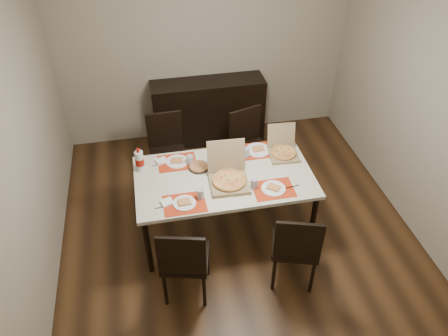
{
  "coord_description": "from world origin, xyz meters",
  "views": [
    {
      "loc": [
        -0.81,
        -3.3,
        3.59
      ],
      "look_at": [
        -0.14,
        0.03,
        0.85
      ],
      "focal_mm": 35.0,
      "sensor_mm": 36.0,
      "label": 1
    }
  ],
  "objects_px": {
    "chair_near_left": "(184,260)",
    "chair_far_left": "(167,148)",
    "pizza_box_center": "(229,178)",
    "dip_bowl": "(236,161)",
    "sideboard": "(209,111)",
    "soda_bottle": "(140,161)",
    "chair_near_right": "(296,246)",
    "chair_far_right": "(249,143)",
    "dining_table": "(224,181)"
  },
  "relations": [
    {
      "from": "sideboard",
      "to": "soda_bottle",
      "type": "xyz_separation_m",
      "value": [
        -0.96,
        -1.48,
        0.41
      ]
    },
    {
      "from": "sideboard",
      "to": "chair_far_right",
      "type": "bearing_deg",
      "value": -69.33
    },
    {
      "from": "sideboard",
      "to": "chair_near_left",
      "type": "xyz_separation_m",
      "value": [
        -0.66,
        -2.55,
        0.06
      ]
    },
    {
      "from": "chair_near_left",
      "to": "dip_bowl",
      "type": "height_order",
      "value": "chair_near_left"
    },
    {
      "from": "chair_far_right",
      "to": "dip_bowl",
      "type": "distance_m",
      "value": 0.76
    },
    {
      "from": "chair_near_left",
      "to": "soda_bottle",
      "type": "relative_size",
      "value": 3.43
    },
    {
      "from": "chair_near_left",
      "to": "chair_far_left",
      "type": "height_order",
      "value": "same"
    },
    {
      "from": "dining_table",
      "to": "soda_bottle",
      "type": "distance_m",
      "value": 0.88
    },
    {
      "from": "chair_near_left",
      "to": "pizza_box_center",
      "type": "xyz_separation_m",
      "value": [
        0.55,
        0.7,
        0.3
      ]
    },
    {
      "from": "dining_table",
      "to": "chair_far_right",
      "type": "xyz_separation_m",
      "value": [
        0.48,
        0.83,
        -0.17
      ]
    },
    {
      "from": "sideboard",
      "to": "dining_table",
      "type": "distance_m",
      "value": 1.77
    },
    {
      "from": "dining_table",
      "to": "chair_near_left",
      "type": "distance_m",
      "value": 0.97
    },
    {
      "from": "chair_far_right",
      "to": "dining_table",
      "type": "bearing_deg",
      "value": -120.25
    },
    {
      "from": "dining_table",
      "to": "dip_bowl",
      "type": "bearing_deg",
      "value": 48.81
    },
    {
      "from": "dip_bowl",
      "to": "soda_bottle",
      "type": "distance_m",
      "value": 1.0
    },
    {
      "from": "chair_near_left",
      "to": "pizza_box_center",
      "type": "height_order",
      "value": "pizza_box_center"
    },
    {
      "from": "chair_far_right",
      "to": "dip_bowl",
      "type": "xyz_separation_m",
      "value": [
        -0.32,
        -0.64,
        0.25
      ]
    },
    {
      "from": "dip_bowl",
      "to": "chair_far_left",
      "type": "bearing_deg",
      "value": 132.5
    },
    {
      "from": "chair_near_right",
      "to": "dip_bowl",
      "type": "height_order",
      "value": "chair_near_right"
    },
    {
      "from": "chair_near_right",
      "to": "pizza_box_center",
      "type": "bearing_deg",
      "value": 122.96
    },
    {
      "from": "chair_far_left",
      "to": "soda_bottle",
      "type": "height_order",
      "value": "soda_bottle"
    },
    {
      "from": "chair_far_left",
      "to": "chair_far_right",
      "type": "xyz_separation_m",
      "value": [
        0.99,
        -0.1,
        0.0
      ]
    },
    {
      "from": "chair_far_right",
      "to": "chair_near_right",
      "type": "bearing_deg",
      "value": -89.25
    },
    {
      "from": "chair_far_left",
      "to": "dip_bowl",
      "type": "height_order",
      "value": "chair_far_left"
    },
    {
      "from": "chair_near_left",
      "to": "dining_table",
      "type": "bearing_deg",
      "value": 56.86
    },
    {
      "from": "sideboard",
      "to": "dip_bowl",
      "type": "height_order",
      "value": "sideboard"
    },
    {
      "from": "chair_near_left",
      "to": "chair_far_right",
      "type": "distance_m",
      "value": 1.91
    },
    {
      "from": "chair_near_left",
      "to": "dip_bowl",
      "type": "bearing_deg",
      "value": 55.19
    },
    {
      "from": "pizza_box_center",
      "to": "dip_bowl",
      "type": "bearing_deg",
      "value": 64.54
    },
    {
      "from": "dining_table",
      "to": "soda_bottle",
      "type": "height_order",
      "value": "soda_bottle"
    },
    {
      "from": "dining_table",
      "to": "pizza_box_center",
      "type": "distance_m",
      "value": 0.17
    },
    {
      "from": "dining_table",
      "to": "chair_far_right",
      "type": "height_order",
      "value": "chair_far_right"
    },
    {
      "from": "soda_bottle",
      "to": "pizza_box_center",
      "type": "bearing_deg",
      "value": -23.57
    },
    {
      "from": "dining_table",
      "to": "chair_far_left",
      "type": "relative_size",
      "value": 1.94
    },
    {
      "from": "chair_far_left",
      "to": "dip_bowl",
      "type": "bearing_deg",
      "value": -47.5
    },
    {
      "from": "pizza_box_center",
      "to": "dip_bowl",
      "type": "xyz_separation_m",
      "value": [
        0.14,
        0.3,
        -0.04
      ]
    },
    {
      "from": "chair_far_left",
      "to": "soda_bottle",
      "type": "distance_m",
      "value": 0.81
    },
    {
      "from": "sideboard",
      "to": "chair_far_right",
      "type": "distance_m",
      "value": 0.98
    },
    {
      "from": "chair_near_left",
      "to": "chair_near_right",
      "type": "xyz_separation_m",
      "value": [
        1.03,
        -0.04,
        0.0
      ]
    },
    {
      "from": "dining_table",
      "to": "dip_bowl",
      "type": "height_order",
      "value": "dip_bowl"
    },
    {
      "from": "chair_far_right",
      "to": "dip_bowl",
      "type": "height_order",
      "value": "chair_far_right"
    },
    {
      "from": "chair_near_right",
      "to": "chair_far_left",
      "type": "bearing_deg",
      "value": 119.77
    },
    {
      "from": "dining_table",
      "to": "chair_far_left",
      "type": "height_order",
      "value": "chair_far_left"
    },
    {
      "from": "chair_near_left",
      "to": "chair_far_left",
      "type": "xyz_separation_m",
      "value": [
        0.01,
        1.73,
        0.0
      ]
    },
    {
      "from": "sideboard",
      "to": "chair_near_left",
      "type": "bearing_deg",
      "value": -104.5
    },
    {
      "from": "chair_near_left",
      "to": "soda_bottle",
      "type": "height_order",
      "value": "soda_bottle"
    },
    {
      "from": "dining_table",
      "to": "chair_far_left",
      "type": "bearing_deg",
      "value": 118.82
    },
    {
      "from": "soda_bottle",
      "to": "chair_near_right",
      "type": "bearing_deg",
      "value": -39.88
    },
    {
      "from": "chair_far_right",
      "to": "sideboard",
      "type": "bearing_deg",
      "value": 110.67
    },
    {
      "from": "sideboard",
      "to": "pizza_box_center",
      "type": "relative_size",
      "value": 3.44
    }
  ]
}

